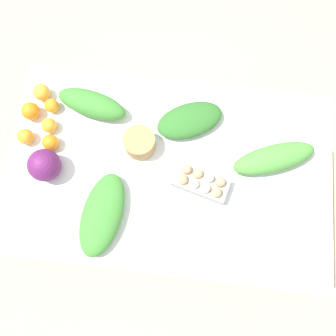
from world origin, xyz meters
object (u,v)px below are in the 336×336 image
(egg_carton, at_px, (201,182))
(orange_4, at_px, (42,92))
(orange_2, at_px, (31,111))
(orange_0, at_px, (52,106))
(orange_3, at_px, (25,137))
(orange_5, at_px, (50,143))
(greens_bunch_kale, at_px, (92,104))
(orange_1, at_px, (49,125))
(greens_bunch_dandelion, at_px, (274,158))
(cabbage_purple, at_px, (45,165))
(paper_bag, at_px, (140,143))
(greens_bunch_beet_tops, at_px, (102,214))
(greens_bunch_chard, at_px, (190,120))

(egg_carton, height_order, orange_4, egg_carton)
(orange_2, bearing_deg, orange_0, 25.90)
(orange_3, bearing_deg, orange_5, -6.89)
(greens_bunch_kale, xyz_separation_m, orange_3, (-0.27, -0.19, -0.01))
(egg_carton, distance_m, orange_4, 0.85)
(orange_1, height_order, orange_3, orange_3)
(greens_bunch_dandelion, height_order, orange_4, greens_bunch_dandelion)
(cabbage_purple, height_order, egg_carton, cabbage_purple)
(orange_4, bearing_deg, greens_bunch_kale, -8.24)
(egg_carton, distance_m, orange_2, 0.84)
(cabbage_purple, relative_size, paper_bag, 1.01)
(greens_bunch_dandelion, bearing_deg, orange_5, -177.44)
(orange_0, relative_size, orange_5, 0.89)
(greens_bunch_kale, bearing_deg, orange_2, -166.66)
(cabbage_purple, height_order, orange_4, cabbage_purple)
(orange_2, relative_size, orange_4, 1.06)
(greens_bunch_beet_tops, xyz_separation_m, orange_5, (-0.29, 0.29, -0.01))
(cabbage_purple, height_order, paper_bag, cabbage_purple)
(egg_carton, xyz_separation_m, greens_bunch_chard, (-0.08, 0.29, -0.01))
(orange_2, height_order, orange_3, orange_2)
(greens_bunch_dandelion, relative_size, orange_0, 5.72)
(greens_bunch_beet_tops, bearing_deg, greens_bunch_chard, 55.79)
(greens_bunch_chard, bearing_deg, orange_2, -176.41)
(orange_1, height_order, orange_4, orange_4)
(greens_bunch_beet_tops, relative_size, orange_0, 5.50)
(egg_carton, bearing_deg, greens_bunch_dandelion, 39.73)
(greens_bunch_chard, bearing_deg, orange_5, -163.20)
(orange_0, bearing_deg, greens_bunch_chard, 0.29)
(greens_bunch_dandelion, height_order, orange_5, greens_bunch_dandelion)
(paper_bag, bearing_deg, cabbage_purple, -157.72)
(cabbage_purple, relative_size, orange_5, 1.92)
(greens_bunch_beet_tops, height_order, orange_0, greens_bunch_beet_tops)
(orange_3, bearing_deg, orange_1, 35.73)
(orange_3, bearing_deg, greens_bunch_dandelion, 1.55)
(greens_bunch_kale, bearing_deg, greens_bunch_beet_tops, -74.77)
(cabbage_purple, relative_size, orange_0, 2.16)
(greens_bunch_kale, distance_m, orange_2, 0.28)
(egg_carton, distance_m, greens_bunch_dandelion, 0.34)
(orange_1, distance_m, orange_4, 0.17)
(greens_bunch_chard, distance_m, orange_2, 0.73)
(paper_bag, bearing_deg, greens_bunch_dandelion, 0.04)
(orange_0, bearing_deg, greens_bunch_beet_tops, -55.49)
(paper_bag, xyz_separation_m, greens_bunch_kale, (-0.24, 0.16, 0.00))
(greens_bunch_beet_tops, bearing_deg, paper_bag, 71.53)
(greens_bunch_beet_tops, height_order, orange_1, greens_bunch_beet_tops)
(cabbage_purple, height_order, orange_3, cabbage_purple)
(orange_4, bearing_deg, egg_carton, -23.61)
(greens_bunch_kale, xyz_separation_m, orange_2, (-0.28, -0.07, -0.01))
(egg_carton, xyz_separation_m, orange_3, (-0.80, 0.12, -0.01))
(cabbage_purple, bearing_deg, orange_1, 100.50)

